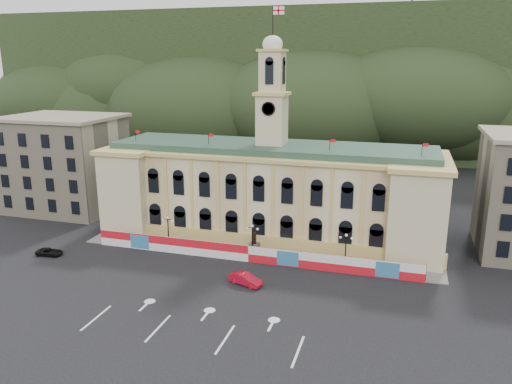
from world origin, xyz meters
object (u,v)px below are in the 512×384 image
(lamp_center, at_px, (252,238))
(black_suv, at_px, (49,252))
(statue, at_px, (254,247))
(red_sedan, at_px, (246,279))

(lamp_center, distance_m, black_suv, 31.26)
(statue, height_order, red_sedan, statue)
(red_sedan, relative_size, black_suv, 1.19)
(statue, bearing_deg, red_sedan, -79.37)
(lamp_center, relative_size, black_suv, 1.22)
(lamp_center, bearing_deg, statue, 90.00)
(black_suv, bearing_deg, lamp_center, -80.41)
(statue, relative_size, black_suv, 0.88)
(statue, xyz_separation_m, red_sedan, (1.97, -10.52, -0.41))
(black_suv, bearing_deg, statue, -78.66)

